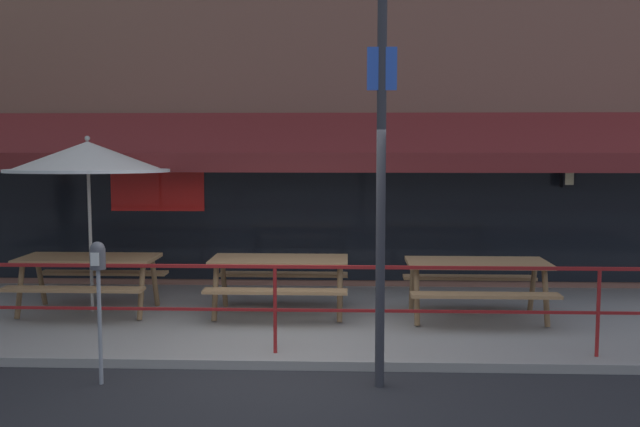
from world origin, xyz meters
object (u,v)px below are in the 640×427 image
at_px(picnic_table_right, 477,273).
at_px(picnic_table_centre, 280,270).
at_px(picnic_table_left, 89,268).
at_px(parking_meter_near, 98,269).
at_px(street_sign_pole, 381,163).
at_px(patio_umbrella_left, 88,158).

bearing_deg(picnic_table_right, picnic_table_centre, 176.95).
relative_size(picnic_table_left, picnic_table_right, 1.00).
bearing_deg(parking_meter_near, picnic_table_left, 112.25).
distance_m(parking_meter_near, street_sign_pole, 2.93).
distance_m(picnic_table_centre, patio_umbrella_left, 2.96).
relative_size(picnic_table_centre, patio_umbrella_left, 0.76).
height_order(picnic_table_left, picnic_table_centre, same).
height_order(picnic_table_left, patio_umbrella_left, patio_umbrella_left).
xyz_separation_m(picnic_table_right, patio_umbrella_left, (-5.13, 0.25, 1.47)).
bearing_deg(picnic_table_right, picnic_table_left, 178.26).
bearing_deg(picnic_table_centre, patio_umbrella_left, 177.43).
bearing_deg(picnic_table_left, parking_meter_near, -67.75).
relative_size(picnic_table_right, patio_umbrella_left, 0.76).
relative_size(picnic_table_centre, street_sign_pole, 0.42).
bearing_deg(parking_meter_near, picnic_table_centre, 58.69).
bearing_deg(picnic_table_right, street_sign_pole, -120.03).
bearing_deg(picnic_table_right, patio_umbrella_left, 177.19).
relative_size(picnic_table_centre, picnic_table_right, 1.00).
bearing_deg(picnic_table_centre, parking_meter_near, -121.31).
xyz_separation_m(picnic_table_left, street_sign_pole, (3.78, -2.50, 1.48)).
xyz_separation_m(picnic_table_left, picnic_table_right, (5.13, -0.16, 0.00)).
relative_size(parking_meter_near, street_sign_pole, 0.33).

